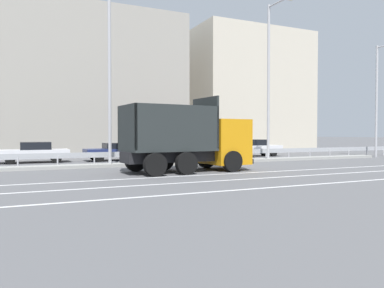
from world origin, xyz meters
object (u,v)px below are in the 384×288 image
parked_car_2 (34,152)px  median_road_sign (232,142)px  street_lamp_1 (110,59)px  parked_car_3 (115,151)px  dump_truck (201,144)px  street_lamp_3 (379,95)px  parked_car_4 (193,149)px  street_lamp_2 (270,76)px  church_tower (200,109)px  parked_car_5 (253,148)px

parked_car_2 → median_road_sign: bearing=-113.7°
street_lamp_1 → parked_car_2: street_lamp_1 is taller
parked_car_2 → parked_car_3: 5.27m
dump_truck → street_lamp_3: bearing=98.6°
median_road_sign → street_lamp_1: bearing=-177.4°
street_lamp_1 → parked_car_4: bearing=36.3°
parked_car_2 → parked_car_4: size_ratio=0.88×
street_lamp_2 → parked_car_4: size_ratio=2.15×
parked_car_3 → parked_car_4: parked_car_4 is taller
dump_truck → church_tower: bearing=149.9°
dump_truck → church_tower: church_tower is taller
median_road_sign → parked_car_4: size_ratio=0.52×
parked_car_5 → street_lamp_2: bearing=-18.5°
parked_car_5 → parked_car_3: bearing=-84.9°
parked_car_4 → parked_car_5: bearing=-89.4°
street_lamp_1 → church_tower: church_tower is taller
parked_car_3 → parked_car_2: bearing=84.8°
street_lamp_3 → parked_car_4: bearing=159.0°
street_lamp_2 → parked_car_4: street_lamp_2 is taller
street_lamp_2 → street_lamp_3: bearing=1.2°
parked_car_2 → parked_car_3: parked_car_2 is taller
street_lamp_2 → church_tower: 29.68m
dump_truck → parked_car_4: dump_truck is taller
parked_car_2 → church_tower: 33.02m
church_tower → parked_car_4: bearing=-117.1°
dump_truck → parked_car_2: size_ratio=1.51×
median_road_sign → parked_car_4: median_road_sign is taller
street_lamp_1 → parked_car_4: (7.72, 5.67, -5.32)m
dump_truck → median_road_sign: bearing=129.7°
church_tower → street_lamp_1: bearing=-124.2°
parked_car_2 → parked_car_4: 11.52m
parked_car_3 → street_lamp_2: bearing=-120.8°
parked_car_4 → church_tower: 26.07m
street_lamp_3 → church_tower: size_ratio=0.74×
parked_car_3 → median_road_sign: bearing=-128.3°
parked_car_3 → church_tower: church_tower is taller
median_road_sign → parked_car_4: (-0.35, 5.29, -0.66)m
street_lamp_2 → parked_car_2: 16.41m
parked_car_2 → church_tower: size_ratio=0.36×
street_lamp_3 → parked_car_5: street_lamp_3 is taller
median_road_sign → street_lamp_1: 9.32m
church_tower → parked_car_5: bearing=-105.3°
parked_car_4 → median_road_sign: bearing=-172.0°
median_road_sign → parked_car_3: bearing=143.9°
parked_car_3 → parked_car_5: size_ratio=0.88×
dump_truck → street_lamp_1: street_lamp_1 is taller
street_lamp_2 → street_lamp_3: 10.88m
street_lamp_2 → parked_car_5: street_lamp_2 is taller
parked_car_4 → parked_car_5: 5.35m
street_lamp_2 → parked_car_3: size_ratio=2.51×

